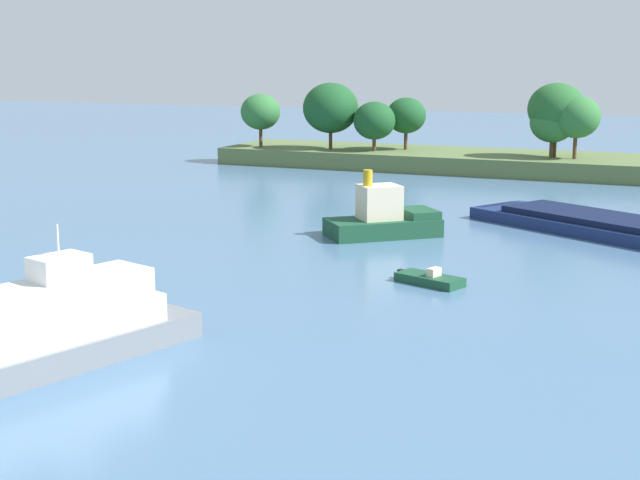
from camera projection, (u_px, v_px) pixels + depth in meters
treeline_island at (450, 142)px, 110.22m from camera, size 60.21×14.21×10.58m
white_riverboat at (20, 338)px, 39.00m from camera, size 8.67×18.04×6.33m
fishing_skiff at (429, 279)px, 55.00m from camera, size 4.51×3.01×1.04m
tugboat at (384, 219)px, 69.51m from camera, size 8.93×8.52×5.15m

